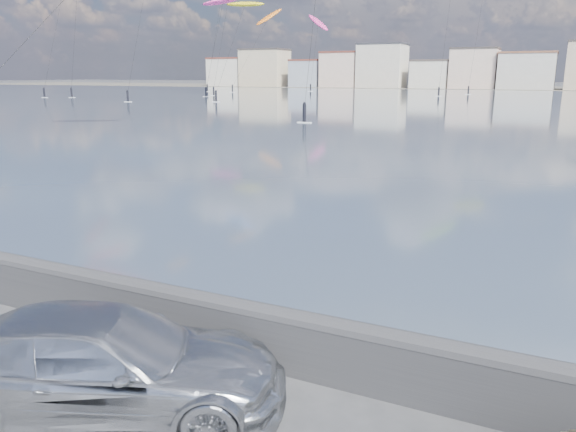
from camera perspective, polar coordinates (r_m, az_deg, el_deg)
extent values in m
cube|color=#414F64|center=(96.35, 23.09, 10.39)|extent=(500.00, 177.00, 0.00)
cube|color=#4C473D|center=(204.72, 24.88, 11.68)|extent=(500.00, 60.00, 0.00)
cube|color=#28282B|center=(9.87, -8.70, -10.97)|extent=(400.00, 0.35, 0.90)
cylinder|color=#28282B|center=(9.68, -8.81, -8.56)|extent=(400.00, 0.36, 0.36)
cube|color=silver|center=(223.73, -5.98, 14.28)|extent=(14.00, 11.00, 10.00)
cube|color=brown|center=(223.80, -6.02, 15.63)|extent=(14.28, 11.22, 0.60)
cube|color=beige|center=(216.02, -2.37, 14.74)|extent=(16.00, 12.00, 13.00)
cube|color=#383330|center=(216.19, -2.39, 16.54)|extent=(16.32, 12.24, 0.60)
cube|color=#9EA8B7|center=(208.35, 2.02, 14.21)|extent=(11.00, 10.00, 9.00)
cube|color=brown|center=(208.41, 2.03, 15.53)|extent=(11.22, 10.20, 0.60)
cube|color=beige|center=(203.45, 5.49, 14.51)|extent=(13.00, 11.00, 11.50)
cube|color=brown|center=(203.58, 5.53, 16.21)|extent=(13.26, 11.22, 0.60)
cube|color=beige|center=(198.86, 9.55, 14.75)|extent=(15.00, 12.00, 14.00)
cube|color=#2D2D33|center=(199.08, 9.64, 16.85)|extent=(15.30, 12.24, 0.60)
cube|color=silver|center=(194.79, 14.30, 13.72)|extent=(12.00, 10.00, 8.50)
cube|color=#4C423D|center=(194.83, 14.39, 15.05)|extent=(12.24, 10.20, 0.60)
cube|color=beige|center=(192.46, 18.38, 13.96)|extent=(14.00, 11.00, 12.00)
cube|color=#383330|center=(192.61, 18.53, 15.83)|extent=(14.28, 11.22, 0.60)
cube|color=beige|center=(190.93, 23.09, 13.34)|extent=(16.00, 13.00, 10.50)
cube|color=brown|center=(191.03, 23.26, 15.00)|extent=(16.32, 13.26, 0.60)
imported|color=#B5B7BD|center=(8.43, -18.15, -14.04)|extent=(5.45, 3.97, 1.47)
ellipsoid|color=#E5338C|center=(170.25, 3.09, 19.03)|extent=(8.94, 6.33, 5.71)
cube|color=white|center=(155.94, 2.30, 12.56)|extent=(1.40, 0.42, 0.08)
cylinder|color=black|center=(155.91, 2.30, 12.89)|extent=(0.36, 0.36, 1.70)
sphere|color=black|center=(155.90, 2.31, 13.22)|extent=(0.28, 0.28, 0.28)
cylinder|color=black|center=(162.85, 2.71, 16.16)|extent=(3.68, 13.47, 17.57)
cube|color=white|center=(137.32, 17.82, 11.68)|extent=(1.40, 0.42, 0.08)
cylinder|color=black|center=(137.29, 17.85, 12.06)|extent=(0.36, 0.36, 1.70)
sphere|color=black|center=(137.27, 17.88, 12.43)|extent=(0.28, 0.28, 0.28)
cylinder|color=black|center=(141.03, 18.72, 17.47)|extent=(1.07, 7.18, 25.97)
cube|color=white|center=(125.13, 15.04, 11.68)|extent=(1.40, 0.42, 0.08)
cylinder|color=black|center=(125.10, 15.07, 12.10)|extent=(0.36, 0.36, 1.70)
sphere|color=black|center=(125.08, 15.09, 12.51)|extent=(0.28, 0.28, 0.28)
cylinder|color=black|center=(128.63, 15.96, 18.88)|extent=(0.65, 6.40, 29.70)
ellipsoid|color=orange|center=(160.83, -1.95, 19.56)|extent=(7.13, 6.64, 5.63)
cube|color=white|center=(147.55, -5.66, 12.41)|extent=(1.40, 0.42, 0.08)
cylinder|color=black|center=(147.52, -5.67, 12.76)|extent=(0.36, 0.36, 1.70)
sphere|color=black|center=(147.50, -5.68, 13.11)|extent=(0.28, 0.28, 0.28)
cylinder|color=black|center=(153.84, -3.77, 16.38)|extent=(2.42, 15.91, 18.23)
cube|color=white|center=(55.16, 1.67, 9.49)|extent=(1.40, 0.42, 0.08)
cylinder|color=black|center=(55.09, 1.68, 10.42)|extent=(0.36, 0.36, 1.70)
sphere|color=black|center=(55.04, 1.68, 11.36)|extent=(0.28, 0.28, 0.28)
cube|color=white|center=(122.41, -21.10, 11.18)|extent=(1.40, 0.42, 0.08)
cylinder|color=black|center=(122.38, -21.14, 11.60)|extent=(0.36, 0.36, 1.70)
sphere|color=black|center=(122.35, -21.18, 12.02)|extent=(0.28, 0.28, 0.28)
cylinder|color=black|center=(125.24, -20.70, 19.45)|extent=(0.18, 6.55, 33.10)
ellipsoid|color=yellow|center=(106.87, -4.38, 20.67)|extent=(8.64, 3.52, 1.71)
cube|color=white|center=(96.98, -7.31, 11.44)|extent=(1.40, 0.42, 0.08)
cylinder|color=black|center=(96.94, -7.32, 11.97)|extent=(0.36, 0.36, 1.70)
sphere|color=black|center=(96.91, -7.34, 12.50)|extent=(0.28, 0.28, 0.28)
cylinder|color=black|center=(101.59, -5.82, 16.63)|extent=(0.29, 10.80, 15.35)
ellipsoid|color=#E5338C|center=(161.48, -6.84, 20.81)|extent=(9.18, 9.53, 3.60)
cube|color=white|center=(153.64, -8.18, 12.41)|extent=(1.40, 0.42, 0.08)
cylinder|color=black|center=(153.62, -8.20, 12.74)|extent=(0.36, 0.36, 1.70)
sphere|color=black|center=(153.60, -8.21, 13.08)|extent=(0.28, 0.28, 0.28)
cylinder|color=black|center=(157.16, -7.52, 16.94)|extent=(0.16, 8.07, 22.04)
cube|color=white|center=(123.89, -23.49, 10.99)|extent=(1.40, 0.42, 0.08)
cylinder|color=black|center=(123.86, -23.53, 11.40)|extent=(0.36, 0.36, 1.70)
sphere|color=black|center=(123.84, -23.57, 11.82)|extent=(0.28, 0.28, 0.28)
cylinder|color=black|center=(128.24, -22.32, 18.26)|extent=(0.51, 11.25, 29.09)
cube|color=white|center=(125.61, -7.55, 12.05)|extent=(1.40, 0.42, 0.08)
cylinder|color=black|center=(125.58, -7.56, 12.46)|extent=(0.36, 0.36, 1.70)
sphere|color=black|center=(125.55, -7.58, 12.87)|extent=(0.28, 0.28, 0.28)
cylinder|color=black|center=(128.01, -6.44, 19.02)|extent=(2.61, 6.48, 28.32)
cube|color=white|center=(100.25, -15.94, 11.11)|extent=(1.40, 0.42, 0.08)
cylinder|color=black|center=(100.21, -15.97, 11.62)|extent=(0.36, 0.36, 1.70)
sphere|color=black|center=(100.18, -16.01, 12.13)|extent=(0.28, 0.28, 0.28)
cube|color=white|center=(120.59, -8.32, 11.93)|extent=(1.40, 0.42, 0.08)
cylinder|color=black|center=(120.56, -8.34, 12.36)|extent=(0.36, 0.36, 1.70)
sphere|color=black|center=(120.53, -8.35, 12.79)|extent=(0.28, 0.28, 0.28)
cylinder|color=black|center=(122.88, -6.87, 19.64)|extent=(3.90, 6.89, 30.16)
cylinder|color=black|center=(46.28, -24.71, 16.28)|extent=(3.49, 12.01, 11.95)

